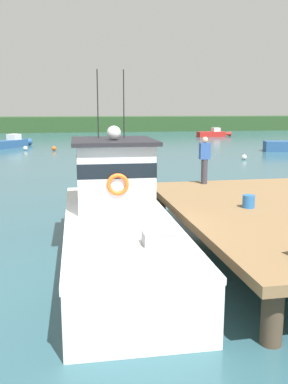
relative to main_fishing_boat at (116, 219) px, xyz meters
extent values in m
plane|color=#2D5660|center=(-0.21, -0.45, -1.01)|extent=(200.00, 200.00, 0.00)
cylinder|color=#4C3D2D|center=(1.99, -4.55, -0.51)|extent=(0.36, 0.36, 1.00)
cylinder|color=#4C3D2D|center=(1.99, 3.65, -0.51)|extent=(0.36, 0.36, 1.00)
cube|color=white|center=(-0.01, -0.56, -0.46)|extent=(2.68, 8.05, 1.10)
cone|color=white|center=(0.10, 4.33, -0.46)|extent=(1.14, 1.82, 1.10)
cube|color=black|center=(-0.01, -0.56, -0.01)|extent=(2.70, 7.89, 0.12)
cube|color=white|center=(-0.01, -0.56, 0.15)|extent=(2.72, 8.06, 0.12)
cube|color=silver|center=(0.01, 0.63, 0.99)|extent=(1.95, 2.24, 1.80)
cube|color=black|center=(0.01, 0.63, 1.31)|extent=(1.97, 2.26, 0.36)
cube|color=#232328|center=(0.01, 0.63, 1.94)|extent=(2.20, 2.55, 0.10)
sphere|color=white|center=(0.01, 0.33, 2.17)|extent=(0.36, 0.36, 0.36)
cylinder|color=black|center=(-0.33, 1.14, 2.89)|extent=(0.03, 0.03, 1.80)
cylinder|color=black|center=(0.37, 1.13, 2.89)|extent=(0.03, 0.03, 1.80)
cube|color=#939399|center=(0.49, -2.78, 0.27)|extent=(0.61, 0.45, 0.36)
torus|color=orange|center=(-0.48, -3.36, 0.15)|extent=(0.57, 0.57, 0.12)
torus|color=#EA5119|center=(-0.01, -0.50, 0.99)|extent=(0.54, 0.11, 0.54)
cylinder|color=#2866B2|center=(3.50, -0.17, 0.36)|extent=(0.32, 0.32, 0.34)
cylinder|color=#383842|center=(3.51, 3.51, 0.62)|extent=(0.22, 0.22, 0.86)
cube|color=#2D56A8|center=(3.51, 3.51, 1.33)|extent=(0.36, 0.22, 0.56)
sphere|color=beige|center=(3.51, 3.51, 1.72)|extent=(0.20, 0.20, 0.20)
cube|color=#285184|center=(-6.62, 32.46, -0.64)|extent=(3.35, 4.07, 0.74)
cone|color=#285184|center=(-5.19, 34.55, -0.64)|extent=(1.18, 1.25, 0.74)
cube|color=silver|center=(-6.22, 33.05, 0.01)|extent=(1.42, 1.42, 0.55)
cube|color=red|center=(18.11, 44.08, -0.66)|extent=(3.91, 1.62, 0.69)
cone|color=red|center=(20.47, 44.34, -0.66)|extent=(1.02, 0.79, 0.69)
cube|color=silver|center=(18.77, 44.15, -0.06)|extent=(1.05, 1.06, 0.52)
sphere|color=#EA5B19|center=(-2.27, 28.79, -0.80)|extent=(0.41, 0.41, 0.41)
sphere|color=silver|center=(11.92, 19.14, -0.82)|extent=(0.38, 0.38, 0.38)
sphere|color=silver|center=(8.32, 17.85, -0.83)|extent=(0.35, 0.35, 0.35)
sphere|color=silver|center=(-4.85, 29.42, -0.81)|extent=(0.40, 0.40, 0.40)
cube|color=#284723|center=(-0.21, 61.55, 0.19)|extent=(120.00, 8.00, 2.40)
camera|label=1|loc=(-1.20, -10.35, 2.79)|focal=39.36mm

